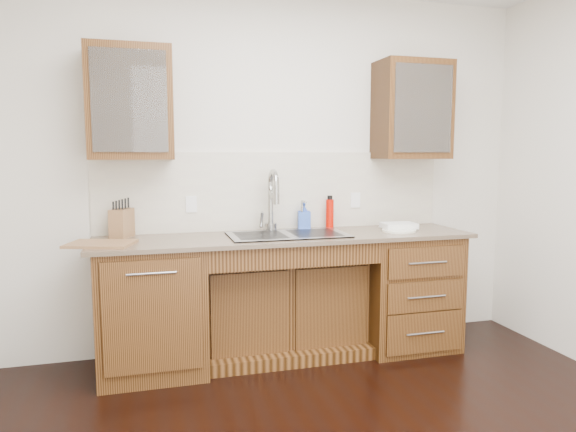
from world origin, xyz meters
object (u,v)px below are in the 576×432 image
object	(u,v)px
water_bottle	(330,214)
soap_bottle	(304,216)
knife_block	(122,223)
cutting_board	(101,244)
plate	(399,230)

from	to	relation	value
water_bottle	soap_bottle	bearing A→B (deg)	176.59
knife_block	cutting_board	world-z (taller)	knife_block
soap_bottle	plate	world-z (taller)	soap_bottle
soap_bottle	cutting_board	size ratio (longest dim) A/B	0.51
plate	knife_block	bearing A→B (deg)	172.43
soap_bottle	knife_block	world-z (taller)	soap_bottle
soap_bottle	knife_block	xyz separation A→B (m)	(-1.34, -0.03, -0.00)
soap_bottle	water_bottle	size ratio (longest dim) A/B	0.90
knife_block	water_bottle	bearing A→B (deg)	25.03
soap_bottle	knife_block	distance (m)	1.34
water_bottle	knife_block	xyz separation A→B (m)	(-1.54, -0.01, -0.01)
soap_bottle	plate	xyz separation A→B (m)	(0.66, -0.29, -0.10)
knife_block	soap_bottle	bearing A→B (deg)	25.63
soap_bottle	water_bottle	xyz separation A→B (m)	(0.20, -0.01, 0.01)
water_bottle	plate	bearing A→B (deg)	-31.69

